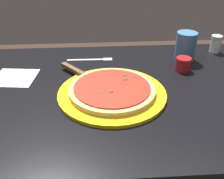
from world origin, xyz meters
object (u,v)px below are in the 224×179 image
(napkin_folded_right, at_px, (15,78))
(fork, at_px, (93,60))
(pizza, at_px, (112,89))
(serving_plate, at_px, (112,93))
(cup_small_sauce, at_px, (183,64))
(parmesan_shaker, at_px, (216,44))
(cup_tall_drink, at_px, (186,46))
(pizza_server, at_px, (80,73))

(napkin_folded_right, distance_m, fork, 0.31)
(pizza, xyz_separation_m, fork, (-0.06, 0.27, -0.02))
(serving_plate, relative_size, cup_small_sauce, 6.15)
(pizza, xyz_separation_m, parmesan_shaker, (0.48, 0.33, 0.02))
(cup_tall_drink, xyz_separation_m, napkin_folded_right, (-0.66, -0.12, -0.06))
(cup_small_sauce, bearing_deg, cup_tall_drink, 70.08)
(parmesan_shaker, bearing_deg, serving_plate, -145.43)
(cup_tall_drink, height_order, napkin_folded_right, cup_tall_drink)
(pizza_server, xyz_separation_m, napkin_folded_right, (-0.24, 0.01, -0.02))
(cup_small_sauce, bearing_deg, napkin_folded_right, -178.01)
(cup_small_sauce, bearing_deg, parmesan_shaker, 40.67)
(parmesan_shaker, bearing_deg, cup_tall_drink, -155.42)
(pizza, distance_m, napkin_folded_right, 0.37)
(pizza, xyz_separation_m, napkin_folded_right, (-0.34, 0.14, -0.02))
(pizza, height_order, cup_tall_drink, cup_tall_drink)
(fork, height_order, parmesan_shaker, parmesan_shaker)
(napkin_folded_right, bearing_deg, pizza_server, -3.06)
(serving_plate, height_order, cup_small_sauce, cup_small_sauce)
(pizza_server, bearing_deg, fork, 72.82)
(serving_plate, distance_m, cup_small_sauce, 0.33)
(pizza_server, xyz_separation_m, cup_tall_drink, (0.42, 0.13, 0.04))
(pizza_server, height_order, cup_tall_drink, cup_tall_drink)
(serving_plate, distance_m, pizza_server, 0.17)
(cup_tall_drink, distance_m, parmesan_shaker, 0.18)
(pizza, height_order, pizza_server, pizza)
(napkin_folded_right, bearing_deg, cup_tall_drink, 9.93)
(pizza, xyz_separation_m, cup_tall_drink, (0.32, 0.25, 0.04))
(fork, bearing_deg, cup_tall_drink, -2.67)
(serving_plate, relative_size, pizza, 1.26)
(pizza, distance_m, pizza_server, 0.17)
(cup_tall_drink, bearing_deg, fork, 177.33)
(parmesan_shaker, bearing_deg, cup_small_sauce, -139.33)
(serving_plate, xyz_separation_m, pizza_server, (-0.11, 0.13, 0.01))
(serving_plate, bearing_deg, cup_small_sauce, 29.75)
(cup_small_sauce, bearing_deg, fork, 162.04)
(cup_small_sauce, relative_size, parmesan_shaker, 0.77)
(pizza, relative_size, parmesan_shaker, 3.77)
(pizza_server, bearing_deg, cup_small_sauce, 5.06)
(pizza_server, bearing_deg, napkin_folded_right, 176.94)
(pizza, relative_size, pizza_server, 1.42)
(cup_tall_drink, relative_size, napkin_folded_right, 0.79)
(napkin_folded_right, bearing_deg, serving_plate, -21.99)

